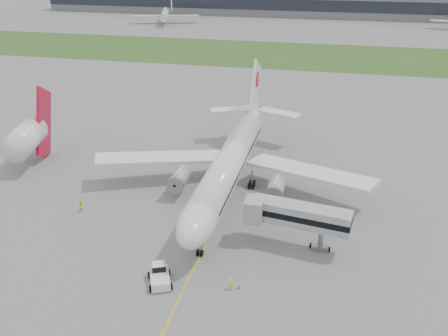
% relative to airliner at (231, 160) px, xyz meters
% --- Properties ---
extents(ground, '(600.00, 600.00, 0.00)m').
position_rel_airliner_xyz_m(ground, '(0.00, -4.87, -5.66)').
color(ground, slate).
rests_on(ground, ground).
extents(apron_markings, '(70.00, 70.00, 0.04)m').
position_rel_airliner_xyz_m(apron_markings, '(0.00, -9.87, -5.66)').
color(apron_markings, gold).
rests_on(apron_markings, ground).
extents(grass_strip, '(600.00, 50.00, 0.02)m').
position_rel_airliner_xyz_m(grass_strip, '(0.00, 115.13, -5.65)').
color(grass_strip, '#23491B').
rests_on(grass_strip, ground).
extents(terminal_building, '(320.00, 22.30, 14.00)m').
position_rel_airliner_xyz_m(terminal_building, '(0.00, 225.00, 1.34)').
color(terminal_building, slate).
rests_on(terminal_building, ground).
extents(control_tower, '(12.00, 12.00, 56.00)m').
position_rel_airliner_xyz_m(control_tower, '(-90.00, 227.13, -5.66)').
color(control_tower, slate).
rests_on(control_tower, ground).
extents(airliner, '(48.13, 53.95, 17.88)m').
position_rel_airliner_xyz_m(airliner, '(0.00, 0.00, 0.00)').
color(airliner, silver).
rests_on(airliner, ground).
extents(pushback_tug, '(4.07, 4.76, 2.13)m').
position_rel_airliner_xyz_m(pushback_tug, '(-3.35, -26.49, -4.68)').
color(pushback_tug, silver).
rests_on(pushback_tug, ground).
extents(jet_bridge, '(14.66, 5.22, 6.68)m').
position_rel_airliner_xyz_m(jet_bridge, '(11.92, -14.65, -0.72)').
color(jet_bridge, '#AEAEB1').
rests_on(jet_bridge, ground).
extents(safety_cone_left, '(0.38, 0.38, 0.52)m').
position_rel_airliner_xyz_m(safety_cone_left, '(-3.77, -27.16, -5.40)').
color(safety_cone_left, '#FB350D').
rests_on(safety_cone_left, ground).
extents(safety_cone_right, '(0.36, 0.36, 0.49)m').
position_rel_airliner_xyz_m(safety_cone_right, '(6.53, -25.61, -5.42)').
color(safety_cone_right, '#FB350D').
rests_on(safety_cone_right, ground).
extents(ground_crew_near, '(0.78, 0.77, 1.82)m').
position_rel_airliner_xyz_m(ground_crew_near, '(5.60, -26.01, -4.75)').
color(ground_crew_near, yellow).
rests_on(ground_crew_near, ground).
extents(ground_crew_far, '(0.98, 1.07, 1.79)m').
position_rel_airliner_xyz_m(ground_crew_far, '(-21.40, -12.28, -4.77)').
color(ground_crew_far, '#B4E826').
rests_on(ground_crew_far, ground).
extents(neighbor_aircraft, '(7.45, 18.26, 14.73)m').
position_rel_airliner_xyz_m(neighbor_aircraft, '(-39.12, 2.01, 0.17)').
color(neighbor_aircraft, '#A00921').
rests_on(neighbor_aircraft, ground).
extents(distant_aircraft_left, '(42.05, 39.34, 13.25)m').
position_rel_airliner_xyz_m(distant_aircraft_left, '(-74.29, 180.00, -5.66)').
color(distant_aircraft_left, silver).
rests_on(distant_aircraft_left, ground).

